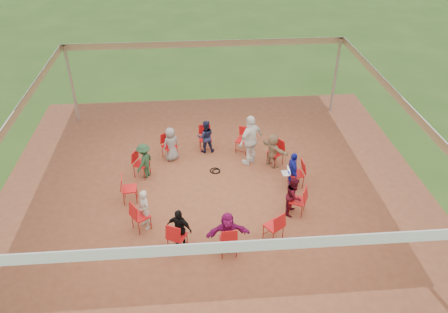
{
  "coord_description": "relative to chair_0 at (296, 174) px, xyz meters",
  "views": [
    {
      "loc": [
        -0.57,
        -10.4,
        8.16
      ],
      "look_at": [
        0.3,
        0.3,
        1.11
      ],
      "focal_mm": 35.0,
      "sensor_mm": 36.0,
      "label": 1
    }
  ],
  "objects": [
    {
      "name": "chair_7",
      "position": [
        -4.56,
        -1.57,
        0.0
      ],
      "size": [
        0.6,
        0.59,
        0.9
      ],
      "primitive_type": null,
      "rotation": [
        0.0,
        0.0,
        -0.98
      ],
      "color": "red",
      "rests_on": "ground"
    },
    {
      "name": "chair_11",
      "position": [
        -0.25,
        -1.27,
        0.0
      ],
      "size": [
        0.58,
        0.57,
        0.9
      ],
      "primitive_type": null,
      "rotation": [
        0.0,
        0.0,
        1.12
      ],
      "color": "red",
      "rests_on": "ground"
    },
    {
      "name": "ground",
      "position": [
        -2.49,
        -0.17,
        -0.45
      ],
      "size": [
        80.0,
        80.0,
        0.0
      ],
      "primitive_type": "plane",
      "color": "#2F541A",
      "rests_on": "ground"
    },
    {
      "name": "chair_6",
      "position": [
        -4.98,
        -0.35,
        0.0
      ],
      "size": [
        0.47,
        0.45,
        0.9
      ],
      "primitive_type": null,
      "rotation": [
        0.0,
        0.0,
        -1.5
      ],
      "color": "red",
      "rests_on": "ground"
    },
    {
      "name": "person_seated_3",
      "position": [
        -3.82,
        1.8,
        0.15
      ],
      "size": [
        0.66,
        0.59,
        1.18
      ],
      "primitive_type": "imported",
      "rotation": [
        0.0,
        0.0,
        -2.55
      ],
      "color": "gray",
      "rests_on": "ground"
    },
    {
      "name": "person_seated_8",
      "position": [
        -0.35,
        -1.22,
        0.15
      ],
      "size": [
        0.55,
        0.66,
        1.18
      ],
      "primitive_type": "imported",
      "rotation": [
        0.0,
        0.0,
        1.12
      ],
      "color": "#460B17",
      "rests_on": "ground"
    },
    {
      "name": "person_seated_7",
      "position": [
        -2.32,
        -2.55,
        0.15
      ],
      "size": [
        1.12,
        0.49,
        1.18
      ],
      "primitive_type": "imported",
      "rotation": [
        0.0,
        0.0,
        0.07
      ],
      "color": "#83115B",
      "rests_on": "ground"
    },
    {
      "name": "person_seated_6",
      "position": [
        -3.53,
        -2.31,
        0.15
      ],
      "size": [
        0.78,
        0.62,
        1.18
      ],
      "primitive_type": "imported",
      "rotation": [
        0.0,
        0.0,
        -0.45
      ],
      "color": "black",
      "rests_on": "ground"
    },
    {
      "name": "cable_coil",
      "position": [
        -2.41,
        0.96,
        -0.43
      ],
      "size": [
        0.4,
        0.4,
        0.03
      ],
      "rotation": [
        0.0,
        0.0,
        0.21
      ],
      "color": "black",
      "rests_on": "ground"
    },
    {
      "name": "tent",
      "position": [
        -2.49,
        -0.17,
        1.92
      ],
      "size": [
        10.33,
        10.33,
        3.0
      ],
      "color": "#B2B2B7",
      "rests_on": "ground"
    },
    {
      "name": "chair_10",
      "position": [
        -1.09,
        -2.24,
        0.0
      ],
      "size": [
        0.59,
        0.6,
        0.9
      ],
      "primitive_type": null,
      "rotation": [
        0.0,
        0.0,
        0.59
      ],
      "color": "red",
      "rests_on": "ground"
    },
    {
      "name": "chair_0",
      "position": [
        0.0,
        0.0,
        0.0
      ],
      "size": [
        0.47,
        0.45,
        0.9
      ],
      "primitive_type": null,
      "rotation": [
        0.0,
        0.0,
        1.64
      ],
      "color": "red",
      "rests_on": "ground"
    },
    {
      "name": "chair_9",
      "position": [
        -2.32,
        -2.67,
        0.0
      ],
      "size": [
        0.45,
        0.47,
        0.9
      ],
      "primitive_type": null,
      "rotation": [
        0.0,
        0.0,
        0.07
      ],
      "color": "red",
      "rests_on": "ground"
    },
    {
      "name": "chair_5",
      "position": [
        -4.74,
        0.92,
        0.0
      ],
      "size": [
        0.58,
        0.57,
        0.9
      ],
      "primitive_type": null,
      "rotation": [
        0.0,
        0.0,
        -2.02
      ],
      "color": "red",
      "rests_on": "ground"
    },
    {
      "name": "dirt_patch",
      "position": [
        -2.49,
        -0.17,
        -0.44
      ],
      "size": [
        13.0,
        13.0,
        0.0
      ],
      "primitive_type": "plane",
      "color": "brown",
      "rests_on": "ground"
    },
    {
      "name": "chair_3",
      "position": [
        -2.67,
        2.32,
        0.0
      ],
      "size": [
        0.45,
        0.47,
        0.9
      ],
      "primitive_type": null,
      "rotation": [
        0.0,
        0.0,
        -3.07
      ],
      "color": "red",
      "rests_on": "ground"
    },
    {
      "name": "chair_2",
      "position": [
        -1.4,
        2.07,
        0.0
      ],
      "size": [
        0.57,
        0.58,
        0.9
      ],
      "primitive_type": null,
      "rotation": [
        0.0,
        0.0,
        2.69
      ],
      "color": "red",
      "rests_on": "ground"
    },
    {
      "name": "chair_8",
      "position": [
        -3.59,
        -2.42,
        0.0
      ],
      "size": [
        0.57,
        0.58,
        0.9
      ],
      "primitive_type": null,
      "rotation": [
        0.0,
        0.0,
        -0.45
      ],
      "color": "red",
      "rests_on": "ground"
    },
    {
      "name": "laptop",
      "position": [
        -0.28,
        -0.02,
        0.11
      ],
      "size": [
        0.26,
        0.32,
        0.21
      ],
      "rotation": [
        0.0,
        0.0,
        1.64
      ],
      "color": "#B7B7BC",
      "rests_on": "ground"
    },
    {
      "name": "person_seated_5",
      "position": [
        -4.46,
        -1.5,
        0.15
      ],
      "size": [
        0.48,
        0.52,
        1.18
      ],
      "primitive_type": "imported",
      "rotation": [
        0.0,
        0.0,
        -0.98
      ],
      "color": "#BAB5A5",
      "rests_on": "ground"
    },
    {
      "name": "standing_person",
      "position": [
        -1.23,
        1.37,
        0.43
      ],
      "size": [
        1.12,
        1.07,
        1.75
      ],
      "primitive_type": "imported",
      "rotation": [
        0.0,
        0.0,
        3.85
      ],
      "color": "white",
      "rests_on": "ground"
    },
    {
      "name": "chair_4",
      "position": [
        -3.89,
        1.9,
        0.0
      ],
      "size": [
        0.59,
        0.6,
        0.9
      ],
      "primitive_type": null,
      "rotation": [
        0.0,
        0.0,
        -2.55
      ],
      "color": "red",
      "rests_on": "ground"
    },
    {
      "name": "chair_1",
      "position": [
        -0.42,
        1.22,
        0.0
      ],
      "size": [
        0.6,
        0.59,
        0.9
      ],
      "primitive_type": null,
      "rotation": [
        0.0,
        0.0,
        2.16
      ],
      "color": "red",
      "rests_on": "ground"
    },
    {
      "name": "person_seated_1",
      "position": [
        -0.52,
        1.15,
        0.15
      ],
      "size": [
        0.95,
        1.14,
        1.18
      ],
      "primitive_type": "imported",
      "rotation": [
        0.0,
        0.0,
        2.16
      ],
      "color": "tan",
      "rests_on": "ground"
    },
    {
      "name": "person_seated_0",
      "position": [
        -0.12,
        -0.01,
        0.15
      ],
      "size": [
        0.4,
        0.72,
        1.18
      ],
      "primitive_type": "imported",
      "rotation": [
        0.0,
        0.0,
        1.64
      ],
      "color": "#1921A3",
      "rests_on": "ground"
    },
    {
      "name": "person_seated_4",
      "position": [
        -4.63,
        0.87,
        0.15
      ],
      "size": [
        0.68,
        0.85,
        1.18
      ],
      "primitive_type": "imported",
      "rotation": [
        0.0,
        0.0,
        -2.02
      ],
      "color": "#22452A",
      "rests_on": "ground"
    },
    {
      "name": "person_seated_2",
      "position": [
        -2.66,
        2.2,
        0.15
      ],
      "size": [
        0.6,
        0.37,
        1.18
      ],
      "primitive_type": "imported",
      "rotation": [
        0.0,
        0.0,
        -3.07
      ],
      "color": "#1D2142",
      "rests_on": "ground"
    }
  ]
}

